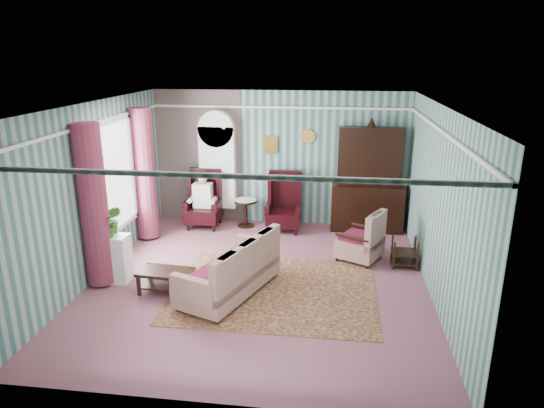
# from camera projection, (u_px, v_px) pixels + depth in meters

# --- Properties ---
(floor) EXTENTS (6.00, 6.00, 0.00)m
(floor) POSITION_uv_depth(u_px,v_px,m) (259.00, 281.00, 8.11)
(floor) COLOR #965766
(floor) RESTS_ON ground
(room_shell) EXTENTS (5.53, 6.02, 2.91)m
(room_shell) POSITION_uv_depth(u_px,v_px,m) (222.00, 160.00, 7.75)
(room_shell) COLOR #3B6B6A
(room_shell) RESTS_ON ground
(bookcase) EXTENTS (0.80, 0.28, 2.24)m
(bookcase) POSITION_uv_depth(u_px,v_px,m) (218.00, 173.00, 10.63)
(bookcase) COLOR white
(bookcase) RESTS_ON floor
(dresser_hutch) EXTENTS (1.50, 0.56, 2.36)m
(dresser_hutch) POSITION_uv_depth(u_px,v_px,m) (369.00, 177.00, 10.10)
(dresser_hutch) COLOR black
(dresser_hutch) RESTS_ON floor
(wingback_left) EXTENTS (0.76, 0.80, 1.25)m
(wingback_left) POSITION_uv_depth(u_px,v_px,m) (203.00, 199.00, 10.44)
(wingback_left) COLOR black
(wingback_left) RESTS_ON floor
(wingback_right) EXTENTS (0.76, 0.80, 1.25)m
(wingback_right) POSITION_uv_depth(u_px,v_px,m) (284.00, 202.00, 10.22)
(wingback_right) COLOR black
(wingback_right) RESTS_ON floor
(seated_woman) EXTENTS (0.44, 0.40, 1.18)m
(seated_woman) POSITION_uv_depth(u_px,v_px,m) (203.00, 201.00, 10.45)
(seated_woman) COLOR silver
(seated_woman) RESTS_ON floor
(round_side_table) EXTENTS (0.50, 0.50, 0.60)m
(round_side_table) POSITION_uv_depth(u_px,v_px,m) (246.00, 213.00, 10.57)
(round_side_table) COLOR black
(round_side_table) RESTS_ON floor
(nest_table) EXTENTS (0.45, 0.38, 0.54)m
(nest_table) POSITION_uv_depth(u_px,v_px,m) (404.00, 252.00, 8.58)
(nest_table) COLOR black
(nest_table) RESTS_ON floor
(plant_stand) EXTENTS (0.55, 0.35, 0.80)m
(plant_stand) POSITION_uv_depth(u_px,v_px,m) (113.00, 258.00, 8.00)
(plant_stand) COLOR white
(plant_stand) RESTS_ON floor
(rug) EXTENTS (3.20, 2.60, 0.01)m
(rug) POSITION_uv_depth(u_px,v_px,m) (275.00, 290.00, 7.79)
(rug) COLOR #492018
(rug) RESTS_ON floor
(sofa) EXTENTS (1.55, 2.10, 1.00)m
(sofa) POSITION_uv_depth(u_px,v_px,m) (229.00, 264.00, 7.54)
(sofa) COLOR #C1BB96
(sofa) RESTS_ON floor
(floral_armchair) EXTENTS (1.15, 1.11, 0.87)m
(floral_armchair) POSITION_uv_depth(u_px,v_px,m) (360.00, 238.00, 8.81)
(floral_armchair) COLOR #C0BB94
(floral_armchair) RESTS_ON floor
(coffee_table) EXTENTS (0.88, 0.54, 0.38)m
(coffee_table) POSITION_uv_depth(u_px,v_px,m) (166.00, 281.00, 7.66)
(coffee_table) COLOR black
(coffee_table) RESTS_ON floor
(potted_plant_a) EXTENTS (0.39, 0.34, 0.41)m
(potted_plant_a) POSITION_uv_depth(u_px,v_px,m) (108.00, 225.00, 7.75)
(potted_plant_a) COLOR #285B1C
(potted_plant_a) RESTS_ON plant_stand
(potted_plant_b) EXTENTS (0.29, 0.25, 0.47)m
(potted_plant_b) POSITION_uv_depth(u_px,v_px,m) (114.00, 219.00, 7.95)
(potted_plant_b) COLOR #21581B
(potted_plant_b) RESTS_ON plant_stand
(potted_plant_c) EXTENTS (0.21, 0.21, 0.36)m
(potted_plant_c) POSITION_uv_depth(u_px,v_px,m) (106.00, 225.00, 7.86)
(potted_plant_c) COLOR #23571B
(potted_plant_c) RESTS_ON plant_stand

